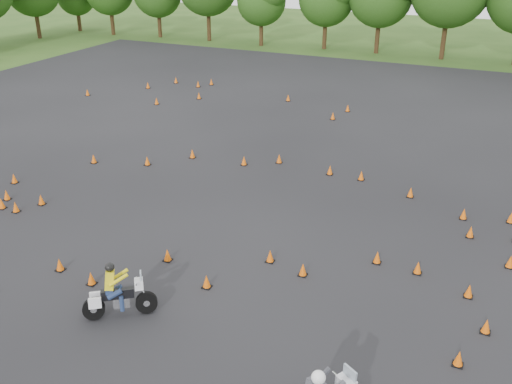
{
  "coord_description": "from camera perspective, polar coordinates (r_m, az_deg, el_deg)",
  "views": [
    {
      "loc": [
        8.57,
        -15.36,
        10.96
      ],
      "look_at": [
        0.0,
        4.0,
        1.2
      ],
      "focal_mm": 40.0,
      "sensor_mm": 36.0,
      "label": 1
    }
  ],
  "objects": [
    {
      "name": "ground",
      "position": [
        20.72,
        -4.52,
        -7.27
      ],
      "size": [
        140.0,
        140.0,
        0.0
      ],
      "primitive_type": "plane",
      "color": "#2D5119",
      "rests_on": "ground"
    },
    {
      "name": "asphalt_pad",
      "position": [
        25.49,
        1.82,
        -0.72
      ],
      "size": [
        62.0,
        62.0,
        0.0
      ],
      "primitive_type": "plane",
      "color": "black",
      "rests_on": "ground"
    },
    {
      "name": "traffic_cones",
      "position": [
        25.06,
        1.27,
        -0.61
      ],
      "size": [
        36.08,
        33.21,
        0.45
      ],
      "color": "#ED600A",
      "rests_on": "asphalt_pad"
    },
    {
      "name": "treeline",
      "position": [
        51.21,
        17.63,
        16.71
      ],
      "size": [
        87.12,
        32.41,
        11.05
      ],
      "color": "#254A15",
      "rests_on": "ground"
    },
    {
      "name": "rider_yellow",
      "position": [
        18.15,
        -13.57,
        -9.76
      ],
      "size": [
        2.26,
        1.91,
        1.76
      ],
      "primitive_type": null,
      "rotation": [
        0.0,
        0.0,
        0.63
      ],
      "color": "yellow",
      "rests_on": "ground"
    }
  ]
}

